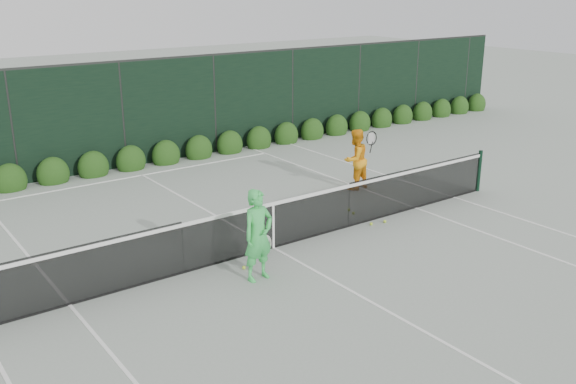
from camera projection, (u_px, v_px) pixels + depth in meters
ground at (273, 248)px, 12.93m from camera, size 80.00×80.00×0.00m
tennis_net at (272, 224)px, 12.75m from camera, size 12.90×0.10×1.07m
player_woman at (258, 235)px, 11.33m from camera, size 0.68×0.47×1.69m
player_man at (355, 159)px, 16.43m from camera, size 0.92×0.70×1.57m
court_lines at (273, 248)px, 12.93m from camera, size 11.03×23.83×0.01m
windscreen_fence at (368, 215)px, 10.37m from camera, size 32.00×21.07×3.06m
hedge_row at (131, 161)px, 18.35m from camera, size 31.66×0.65×0.94m
tennis_balls at (344, 225)px, 14.04m from camera, size 3.92×1.35×0.07m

